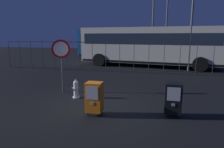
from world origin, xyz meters
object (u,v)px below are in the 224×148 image
fire_hydrant (76,89)px  newspaper_box_secondary (173,98)px  bus_far (132,43)px  street_light_near_left (153,6)px  street_light_near_right (167,17)px  newspaper_box_primary (94,97)px  bus_near (149,44)px  stop_sign (61,55)px  street_light_far_left (193,6)px

fire_hydrant → newspaper_box_secondary: newspaper_box_secondary is taller
bus_far → street_light_near_left: size_ratio=1.23×
street_light_near_right → street_light_near_left: bearing=-118.7°
bus_far → newspaper_box_primary: bearing=-86.9°
street_light_near_left → bus_far: bearing=133.4°
newspaper_box_primary → street_light_near_right: (2.34, 14.51, 3.55)m
bus_near → stop_sign: bearing=-103.8°
fire_hydrant → bus_far: 13.16m
stop_sign → bus_near: (3.10, 8.34, 0.11)m
street_light_far_left → fire_hydrant: bearing=-124.2°
bus_near → street_light_far_left: (2.80, -1.52, 2.56)m
newspaper_box_secondary → street_light_near_right: (0.03, 14.07, 3.55)m
fire_hydrant → newspaper_box_primary: size_ratio=0.73×
street_light_near_left → street_light_near_right: 2.56m
newspaper_box_primary → street_light_near_right: bearing=80.9°
street_light_near_right → street_light_far_left: 5.82m
newspaper_box_secondary → bus_near: 10.12m
newspaper_box_secondary → stop_sign: 4.81m
stop_sign → street_light_near_right: bearing=70.4°
newspaper_box_secondary → stop_sign: size_ratio=0.46×
newspaper_box_secondary → street_light_near_left: bearing=95.5°
street_light_near_left → street_light_far_left: bearing=-52.8°
newspaper_box_primary → bus_far: bus_far is taller
street_light_far_left → bus_far: bearing=129.8°
newspaper_box_secondary → street_light_near_left: 12.71m
fire_hydrant → stop_sign: size_ratio=0.33×
stop_sign → street_light_near_left: street_light_near_left is taller
newspaper_box_secondary → bus_far: size_ratio=0.10×
newspaper_box_primary → newspaper_box_secondary: same height
street_light_near_left → street_light_far_left: 4.40m
newspaper_box_secondary → bus_near: size_ratio=0.10×
street_light_near_right → street_light_far_left: bearing=-75.4°
bus_far → street_light_far_left: (4.72, -5.67, 2.56)m
newspaper_box_secondary → street_light_far_left: size_ratio=0.14×
bus_near → street_light_near_left: bearing=91.9°
stop_sign → street_light_near_right: (4.44, 12.45, 2.52)m
newspaper_box_secondary → bus_near: bus_near is taller
bus_far → street_light_far_left: street_light_far_left is taller
fire_hydrant → newspaper_box_primary: (1.24, -1.47, 0.22)m
stop_sign → bus_far: (1.18, 12.49, 0.11)m
stop_sign → street_light_near_left: size_ratio=0.26×
newspaper_box_primary → stop_sign: 3.12m
bus_near → bus_far: (-1.92, 4.15, 0.00)m
street_light_near_left → newspaper_box_primary: bearing=-95.3°
fire_hydrant → street_light_near_left: (2.40, 10.88, 4.50)m
newspaper_box_secondary → street_light_near_right: bearing=89.9°
bus_near → street_light_far_left: street_light_far_left is taller
fire_hydrant → bus_far: size_ratio=0.07×
bus_far → street_light_near_left: bearing=-47.1°
street_light_near_right → newspaper_box_primary: bearing=-99.1°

